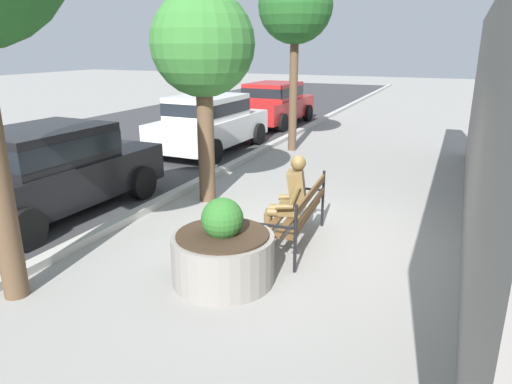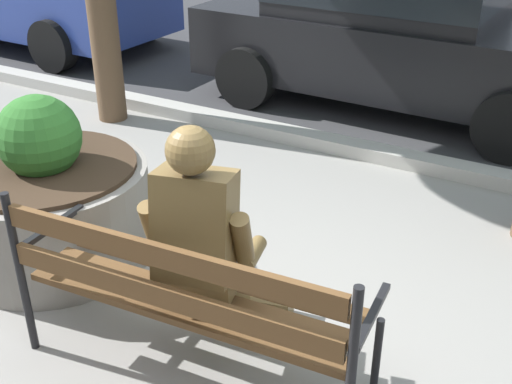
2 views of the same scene
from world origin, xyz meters
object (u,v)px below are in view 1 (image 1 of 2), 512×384
at_px(concrete_planter, 223,253).
at_px(parked_car_black, 49,168).
at_px(bronze_statue_seated, 287,201).
at_px(park_bench, 300,211).
at_px(street_tree_down_street, 203,47).
at_px(parked_car_white, 209,121).
at_px(street_tree_far_corner, 295,7).
at_px(parked_car_red, 274,102).

height_order(concrete_planter, parked_car_black, parked_car_black).
bearing_deg(bronze_statue_seated, park_bench, -92.53).
distance_m(concrete_planter, street_tree_down_street, 4.11).
bearing_deg(bronze_statue_seated, street_tree_down_street, 57.93).
distance_m(park_bench, concrete_planter, 1.55).
xyz_separation_m(park_bench, parked_car_white, (5.23, 4.42, 0.30)).
relative_size(park_bench, parked_car_white, 0.44).
relative_size(bronze_statue_seated, parked_car_black, 0.33).
xyz_separation_m(bronze_statue_seated, parked_car_white, (5.22, 4.21, 0.17)).
relative_size(street_tree_down_street, street_tree_far_corner, 0.79).
xyz_separation_m(park_bench, bronze_statue_seated, (0.01, 0.21, 0.12)).
distance_m(bronze_statue_seated, parked_car_black, 4.24).
distance_m(park_bench, parked_car_red, 11.10).
relative_size(bronze_statue_seated, concrete_planter, 1.06).
bearing_deg(parked_car_white, parked_car_red, 0.00).
height_order(park_bench, street_tree_far_corner, street_tree_far_corner).
bearing_deg(concrete_planter, street_tree_far_corner, 13.04).
height_order(park_bench, bronze_statue_seated, bronze_statue_seated).
height_order(concrete_planter, parked_car_red, parked_car_red).
xyz_separation_m(concrete_planter, street_tree_far_corner, (7.69, 1.78, 3.44)).
bearing_deg(street_tree_far_corner, concrete_planter, -166.96).
height_order(street_tree_down_street, parked_car_black, street_tree_down_street).
xyz_separation_m(park_bench, street_tree_down_street, (1.33, 2.31, 2.30)).
bearing_deg(parked_car_white, street_tree_far_corner, -64.26).
bearing_deg(street_tree_far_corner, parked_car_white, 115.74).
height_order(bronze_statue_seated, parked_car_red, parked_car_red).
distance_m(street_tree_far_corner, parked_car_black, 7.63).
relative_size(park_bench, parked_car_black, 0.44).
bearing_deg(street_tree_far_corner, parked_car_black, 162.56).
distance_m(bronze_statue_seated, parked_car_white, 6.71).
relative_size(concrete_planter, parked_car_white, 0.31).
relative_size(parked_car_white, parked_car_red, 1.00).
bearing_deg(park_bench, street_tree_far_corner, 20.33).
relative_size(concrete_planter, street_tree_far_corner, 0.27).
bearing_deg(parked_car_red, street_tree_far_corner, -151.84).
distance_m(bronze_statue_seated, parked_car_red, 11.01).
bearing_deg(parked_car_red, parked_car_white, 180.00).
distance_m(park_bench, parked_car_white, 6.86).
relative_size(park_bench, concrete_planter, 1.42).
relative_size(parked_car_black, parked_car_white, 1.00).
bearing_deg(parked_car_black, concrete_planter, -104.25).
bearing_deg(park_bench, bronze_statue_seated, 87.47).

